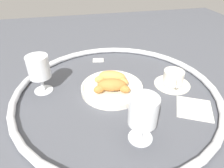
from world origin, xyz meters
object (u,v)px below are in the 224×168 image
at_px(pastry_plate, 112,88).
at_px(juice_glass_right, 39,69).
at_px(juice_glass_left, 143,113).
at_px(coffee_cup_near, 173,79).
at_px(sugar_packet, 98,60).
at_px(folded_napkin, 194,108).
at_px(croissant_large, 112,77).
at_px(croissant_small, 112,86).

xyz_separation_m(pastry_plate, juice_glass_right, (0.25, -0.06, 0.08)).
xyz_separation_m(juice_glass_left, juice_glass_right, (0.27, -0.29, 0.00)).
relative_size(coffee_cup_near, sugar_packet, 2.72).
bearing_deg(juice_glass_right, coffee_cup_near, 171.80).
bearing_deg(folded_napkin, pastry_plate, -33.25).
distance_m(croissant_large, juice_glass_left, 0.26).
xyz_separation_m(juice_glass_left, sugar_packet, (0.04, -0.49, -0.09)).
bearing_deg(sugar_packet, pastry_plate, 101.84).
bearing_deg(juice_glass_left, sugar_packet, -85.50).
relative_size(coffee_cup_near, folded_napkin, 1.24).
relative_size(coffee_cup_near, juice_glass_left, 0.97).
bearing_deg(folded_napkin, juice_glass_right, -23.74).
bearing_deg(folded_napkin, croissant_large, -37.64).
xyz_separation_m(croissant_small, folded_napkin, (-0.25, 0.13, -0.04)).
xyz_separation_m(pastry_plate, coffee_cup_near, (-0.23, 0.01, 0.01)).
height_order(pastry_plate, juice_glass_left, juice_glass_left).
bearing_deg(juice_glass_right, croissant_small, 160.18).
xyz_separation_m(croissant_small, juice_glass_left, (-0.03, 0.21, 0.05)).
relative_size(juice_glass_right, sugar_packet, 2.80).
height_order(pastry_plate, coffee_cup_near, coffee_cup_near).
bearing_deg(croissant_large, sugar_packet, -85.97).
distance_m(coffee_cup_near, sugar_packet, 0.36).
height_order(pastry_plate, croissant_small, croissant_small).
bearing_deg(croissant_large, pastry_plate, 77.28).
xyz_separation_m(juice_glass_right, folded_napkin, (-0.49, 0.21, -0.09)).
bearing_deg(croissant_large, juice_glass_left, 94.92).
height_order(juice_glass_left, sugar_packet, juice_glass_left).
relative_size(pastry_plate, folded_napkin, 2.06).
distance_m(juice_glass_right, sugar_packet, 0.32).
height_order(coffee_cup_near, sugar_packet, coffee_cup_near).
distance_m(croissant_small, folded_napkin, 0.28).
bearing_deg(croissant_small, folded_napkin, 152.68).
height_order(croissant_large, folded_napkin, croissant_large).
bearing_deg(coffee_cup_near, croissant_large, -9.08).
height_order(sugar_packet, folded_napkin, sugar_packet).
distance_m(juice_glass_right, folded_napkin, 0.54).
xyz_separation_m(coffee_cup_near, sugar_packet, (0.25, -0.26, -0.02)).
height_order(juice_glass_left, juice_glass_right, same).
bearing_deg(folded_napkin, juice_glass_left, 19.94).
distance_m(juice_glass_left, sugar_packet, 0.50).
distance_m(croissant_large, croissant_small, 0.06).
height_order(pastry_plate, sugar_packet, pastry_plate).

